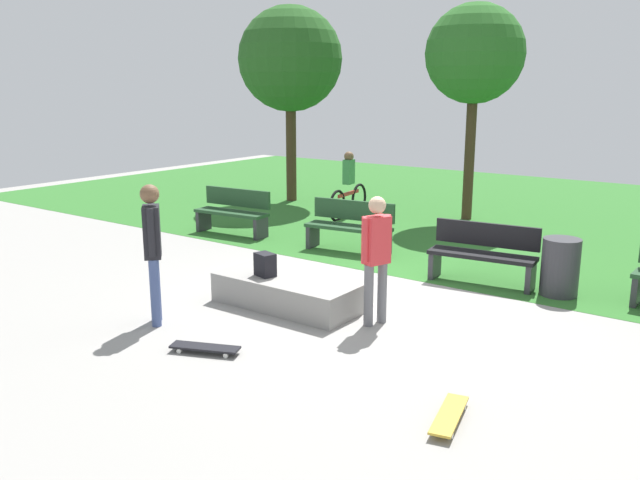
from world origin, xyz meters
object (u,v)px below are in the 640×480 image
at_px(skater_watching, 376,251).
at_px(park_bench_near_path, 233,211).
at_px(backpack_on_ledge, 265,265).
at_px(skateboard_by_ledge, 205,347).
at_px(skater_performing_trick, 152,243).
at_px(cyclist_on_bicycle, 349,189).
at_px(tree_broad_elm, 290,60).
at_px(trash_bin, 560,267).
at_px(tree_tall_oak, 475,55).
at_px(skateboard_spare, 449,415).
at_px(park_bench_far_right, 350,225).
at_px(concrete_ledge, 285,293).
at_px(park_bench_by_oak, 483,252).

relative_size(skater_watching, park_bench_near_path, 1.00).
xyz_separation_m(backpack_on_ledge, skateboard_by_ledge, (0.56, -1.71, -0.50)).
relative_size(backpack_on_ledge, skater_performing_trick, 0.18).
bearing_deg(cyclist_on_bicycle, tree_broad_elm, 159.41).
height_order(skater_watching, park_bench_near_path, skater_watching).
distance_m(skater_performing_trick, skater_watching, 2.78).
distance_m(park_bench_near_path, cyclist_on_bicycle, 3.04).
relative_size(backpack_on_ledge, trash_bin, 0.38).
xyz_separation_m(tree_broad_elm, tree_tall_oak, (4.72, 0.41, 0.01)).
bearing_deg(trash_bin, park_bench_near_path, 178.49).
relative_size(skater_performing_trick, skateboard_spare, 2.16).
bearing_deg(park_bench_near_path, tree_broad_elm, 111.73).
xyz_separation_m(skater_watching, park_bench_far_right, (-2.34, 2.95, -0.47)).
distance_m(skateboard_spare, trash_bin, 4.33).
distance_m(backpack_on_ledge, skateboard_spare, 3.83).
bearing_deg(backpack_on_ledge, skater_performing_trick, -98.69).
height_order(backpack_on_ledge, tree_broad_elm, tree_broad_elm).
distance_m(tree_tall_oak, trash_bin, 6.36).
distance_m(concrete_ledge, skater_watching, 1.53).
bearing_deg(park_bench_near_path, skater_performing_trick, -57.60).
distance_m(skater_performing_trick, tree_broad_elm, 9.54).
bearing_deg(tree_broad_elm, tree_tall_oak, 4.97).
distance_m(concrete_ledge, park_bench_near_path, 4.71).
distance_m(backpack_on_ledge, park_bench_near_path, 4.49).
relative_size(skateboard_spare, trash_bin, 0.99).
height_order(skater_performing_trick, tree_tall_oak, tree_tall_oak).
distance_m(concrete_ledge, skateboard_spare, 3.54).
xyz_separation_m(skateboard_by_ledge, tree_broad_elm, (-5.47, 8.47, 3.50)).
height_order(skateboard_by_ledge, cyclist_on_bicycle, cyclist_on_bicycle).
relative_size(concrete_ledge, skateboard_spare, 2.47).
relative_size(park_bench_near_path, cyclist_on_bicycle, 0.90).
xyz_separation_m(skater_performing_trick, skateboard_by_ledge, (1.19, -0.32, -0.99)).
height_order(skater_performing_trick, cyclist_on_bicycle, skater_performing_trick).
bearing_deg(skateboard_by_ledge, tree_tall_oak, 94.80).
relative_size(backpack_on_ledge, tree_broad_elm, 0.07).
relative_size(park_bench_by_oak, tree_broad_elm, 0.34).
bearing_deg(skateboard_by_ledge, concrete_ledge, 98.22).
distance_m(park_bench_far_right, cyclist_on_bicycle, 3.25).
bearing_deg(park_bench_near_path, park_bench_by_oak, -2.71).
distance_m(skater_performing_trick, skateboard_by_ledge, 1.58).
xyz_separation_m(park_bench_near_path, tree_tall_oak, (3.20, 4.21, 3.10)).
relative_size(tree_broad_elm, cyclist_on_bicycle, 2.70).
height_order(skateboard_spare, tree_broad_elm, tree_broad_elm).
relative_size(skater_performing_trick, cyclist_on_bicycle, 0.98).
height_order(backpack_on_ledge, skateboard_by_ledge, backpack_on_ledge).
xyz_separation_m(park_bench_by_oak, cyclist_on_bicycle, (-4.56, 3.16, 0.15)).
height_order(skateboard_spare, cyclist_on_bicycle, cyclist_on_bicycle).
xyz_separation_m(backpack_on_ledge, skateboard_spare, (3.48, -1.53, -0.50)).
xyz_separation_m(skater_watching, park_bench_near_path, (-5.02, 2.74, -0.47)).
bearing_deg(backpack_on_ledge, park_bench_by_oak, 68.49).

